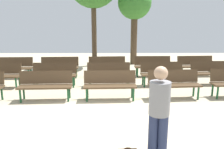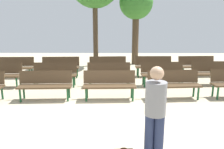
% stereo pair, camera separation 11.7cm
% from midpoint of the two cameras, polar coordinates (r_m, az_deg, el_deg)
% --- Properties ---
extents(ground_plane, '(24.81, 24.81, 0.00)m').
position_cam_midpoint_polar(ground_plane, '(5.56, 0.37, -11.47)').
color(ground_plane, '#BCAD8E').
extents(bench_r0_c1, '(1.62, 0.57, 0.87)m').
position_cam_midpoint_polar(bench_r0_c1, '(7.11, -16.22, -2.19)').
color(bench_r0_c1, '#4C3823').
rests_on(bench_r0_c1, ground_plane).
extents(bench_r0_c2, '(1.62, 0.53, 0.87)m').
position_cam_midpoint_polar(bench_r0_c2, '(6.85, -0.17, -2.21)').
color(bench_r0_c2, '#4C3823').
rests_on(bench_r0_c2, ground_plane).
extents(bench_r0_c3, '(1.63, 0.60, 0.87)m').
position_cam_midpoint_polar(bench_r0_c3, '(7.20, 15.93, -1.97)').
color(bench_r0_c3, '#4C3823').
rests_on(bench_r0_c3, ground_plane).
extents(bench_r1_c1, '(1.62, 0.56, 0.87)m').
position_cam_midpoint_polar(bench_r1_c1, '(8.50, -13.98, 0.40)').
color(bench_r1_c1, '#4C3823').
rests_on(bench_r1_c1, ground_plane).
extents(bench_r1_c2, '(1.61, 0.53, 0.87)m').
position_cam_midpoint_polar(bench_r1_c2, '(8.26, -0.40, 0.43)').
color(bench_r1_c2, '#4C3823').
rests_on(bench_r1_c2, ground_plane).
extents(bench_r1_c3, '(1.62, 0.56, 0.87)m').
position_cam_midpoint_polar(bench_r1_c3, '(8.58, 13.11, 0.57)').
color(bench_r1_c3, '#4C3823').
rests_on(bench_r1_c3, ground_plane).
extents(bench_r1_c4, '(1.61, 0.52, 0.87)m').
position_cam_midpoint_polar(bench_r1_c4, '(9.35, 24.74, 0.71)').
color(bench_r1_c4, '#4C3823').
rests_on(bench_r1_c4, ground_plane).
extents(bench_r2_c0, '(1.62, 0.54, 0.87)m').
position_cam_midpoint_polar(bench_r2_c0, '(10.46, -23.34, 2.03)').
color(bench_r2_c0, '#4C3823').
rests_on(bench_r2_c0, ground_plane).
extents(bench_r2_c1, '(1.63, 0.57, 0.87)m').
position_cam_midpoint_polar(bench_r2_c1, '(9.90, -12.67, 2.22)').
color(bench_r2_c1, '#4C3823').
rests_on(bench_r2_c1, ground_plane).
extents(bench_r2_c2, '(1.63, 0.60, 0.87)m').
position_cam_midpoint_polar(bench_r2_c2, '(9.75, -0.72, 2.37)').
color(bench_r2_c2, '#4C3823').
rests_on(bench_r2_c2, ground_plane).
extents(bench_r2_c3, '(1.61, 0.52, 0.87)m').
position_cam_midpoint_polar(bench_r2_c3, '(10.01, 10.89, 2.42)').
color(bench_r2_c3, '#4C3823').
rests_on(bench_r2_c3, ground_plane).
extents(bench_r2_c4, '(1.63, 0.59, 0.87)m').
position_cam_midpoint_polar(bench_r2_c4, '(10.59, 21.15, 2.34)').
color(bench_r2_c4, '#4C3823').
rests_on(bench_r2_c4, ground_plane).
extents(tree_1, '(1.83, 1.83, 4.31)m').
position_cam_midpoint_polar(tree_1, '(12.80, 6.44, 17.32)').
color(tree_1, '#4C3A28').
rests_on(tree_1, ground_plane).
extents(visitor_with_backpack, '(0.44, 0.59, 1.65)m').
position_cam_midpoint_polar(visitor_with_backpack, '(3.76, 11.92, -8.57)').
color(visitor_with_backpack, navy).
rests_on(visitor_with_backpack, ground_plane).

